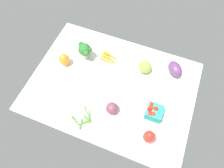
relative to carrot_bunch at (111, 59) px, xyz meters
The scene contains 10 objects.
tablecloth 20.19cm from the carrot_bunch, 114.20° to the left, with size 104.00×76.00×2.00cm, color white.
carrot_bunch is the anchor object (origin of this frame).
bell_pepper_orange 31.12cm from the carrot_bunch, 27.38° to the left, with size 7.01×7.01×9.71cm, color orange.
bell_pepper_red 58.13cm from the carrot_bunch, 132.78° to the left, with size 6.73×6.73×9.68cm, color red.
berry_basket 46.78cm from the carrot_bunch, 143.91° to the left, with size 9.30×9.30×8.24cm.
heirloom_tomato_green 24.32cm from the carrot_bunch, behind, with size 8.48×8.48×8.48cm, color #8AB43F.
okra_pile 45.83cm from the carrot_bunch, 91.51° to the left, with size 14.01×14.86×1.99cm.
eggplant 43.18cm from the carrot_bunch, behind, with size 11.86×7.92×7.92cm, color #5F3766.
red_onion_center 37.23cm from the carrot_bunch, 112.94° to the left, with size 7.47×7.47×7.47cm, color #743950.
broccoli_head 18.46cm from the carrot_bunch, 14.05° to the left, with size 9.97×8.76×12.69cm.
Camera 1 is at (-21.99, 55.95, 117.20)cm, focal length 32.40 mm.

